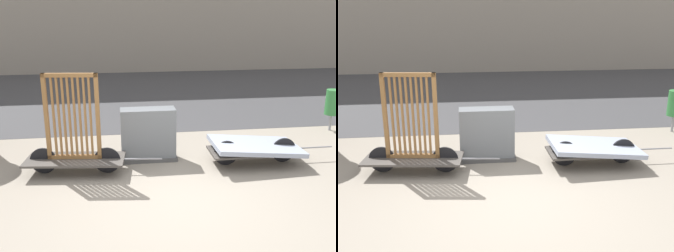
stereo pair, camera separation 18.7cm
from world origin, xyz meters
The scene contains 5 objects.
ground_plane centered at (0.00, 0.00, 0.00)m, with size 60.00×60.00×0.00m, color gray.
road_strip centered at (0.00, 8.24, 0.00)m, with size 56.00×9.35×0.01m.
bike_cart_with_bedframe centered at (-1.72, 1.38, 0.58)m, with size 2.52×0.93×1.86m.
bike_cart_with_mattress centered at (1.73, 1.38, 0.33)m, with size 2.50×1.05×0.49m.
utility_cabinet centered at (-0.33, 1.88, 0.49)m, with size 1.13×0.46×1.05m.
Camera 2 is at (-0.77, -5.53, 2.95)m, focal length 42.00 mm.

